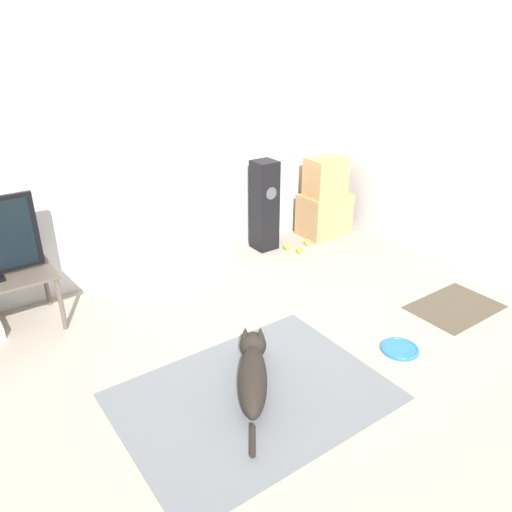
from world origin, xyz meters
name	(u,v)px	position (x,y,z in m)	size (l,w,h in m)	color
ground_plane	(263,398)	(0.00, 0.00, 0.00)	(12.00, 12.00, 0.00)	#9E9384
wall_back	(115,138)	(0.00, 2.10, 1.27)	(8.00, 0.06, 2.55)	silver
area_rug	(253,396)	(-0.04, 0.04, 0.01)	(1.64, 1.21, 0.01)	slate
dog	(253,372)	(0.01, 0.13, 0.12)	(0.65, 0.87, 0.25)	black
frisbee	(400,349)	(1.11, -0.17, 0.01)	(0.27, 0.27, 0.03)	blue
cardboard_box_lower	(324,214)	(2.14, 1.79, 0.23)	(0.52, 0.37, 0.46)	tan
cardboard_box_upper	(326,177)	(2.12, 1.78, 0.66)	(0.41, 0.29, 0.40)	tan
floor_speaker	(264,206)	(1.38, 1.86, 0.46)	(0.23, 0.23, 0.92)	black
tennis_ball_by_boxes	(308,242)	(1.79, 1.65, 0.03)	(0.07, 0.07, 0.07)	#C6E033
tennis_ball_near_speaker	(287,246)	(1.54, 1.68, 0.03)	(0.07, 0.07, 0.07)	#C6E033
tennis_ball_loose_on_carpet	(300,250)	(1.59, 1.54, 0.03)	(0.07, 0.07, 0.07)	#C6E033
door_mat	(455,307)	(1.96, -0.04, 0.00)	(0.74, 0.51, 0.01)	#4C4233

